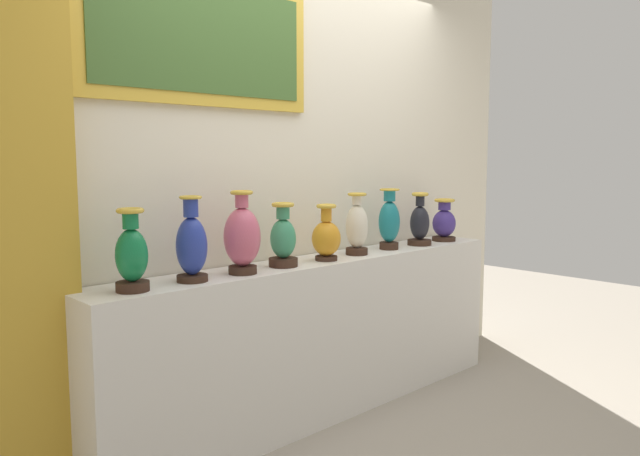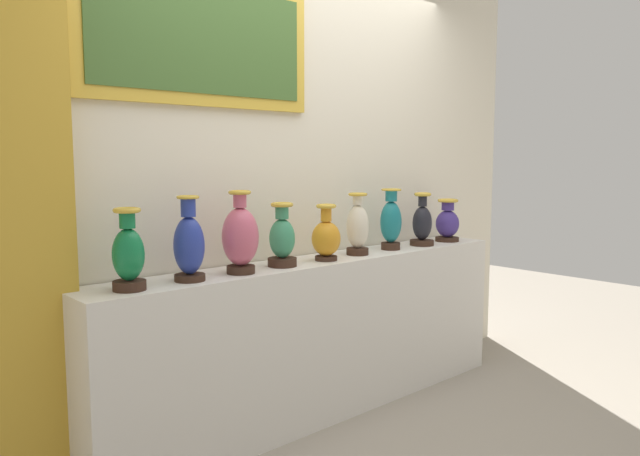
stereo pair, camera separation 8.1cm
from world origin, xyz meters
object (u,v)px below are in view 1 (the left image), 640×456
object	(u,v)px
vase_cobalt	(192,246)
vase_onyx	(420,224)
vase_indigo	(444,222)
vase_jade	(283,239)
vase_rose	(242,237)
vase_ivory	(357,227)
vase_teal	(389,222)
vase_emerald	(132,255)
vase_amber	(326,237)

from	to	relation	value
vase_cobalt	vase_onyx	size ratio (longest dim) A/B	1.15
vase_indigo	vase_jade	bearing A→B (deg)	-179.76
vase_rose	vase_ivory	size ratio (longest dim) A/B	1.12
vase_cobalt	vase_teal	size ratio (longest dim) A/B	1.04
vase_cobalt	vase_emerald	bearing A→B (deg)	-179.15
vase_onyx	vase_rose	bearing A→B (deg)	-179.47
vase_cobalt	vase_ivory	bearing A→B (deg)	0.91
vase_ivory	vase_indigo	world-z (taller)	vase_ivory
vase_cobalt	vase_jade	bearing A→B (deg)	1.23
vase_ivory	vase_teal	world-z (taller)	vase_teal
vase_amber	vase_indigo	distance (m)	1.15
vase_jade	vase_teal	bearing A→B (deg)	0.81
vase_rose	vase_jade	distance (m)	0.28
vase_rose	vase_jade	size ratio (longest dim) A/B	1.22
vase_ivory	vase_teal	xyz separation A→B (m)	(0.30, 0.01, 0.01)
vase_amber	vase_teal	distance (m)	0.58
vase_teal	vase_ivory	bearing A→B (deg)	-178.79
vase_indigo	vase_rose	bearing A→B (deg)	-179.21
vase_cobalt	vase_teal	world-z (taller)	vase_cobalt
vase_cobalt	vase_amber	size ratio (longest dim) A/B	1.26
vase_teal	vase_jade	bearing A→B (deg)	-179.19
vase_jade	vase_teal	world-z (taller)	vase_teal
vase_rose	vase_indigo	xyz separation A→B (m)	(1.71, 0.02, -0.05)
vase_rose	vase_amber	xyz separation A→B (m)	(0.57, -0.00, -0.05)
vase_onyx	vase_emerald	bearing A→B (deg)	-179.67
vase_emerald	vase_teal	world-z (taller)	vase_teal
vase_teal	vase_cobalt	bearing A→B (deg)	-179.02
vase_ivory	vase_teal	bearing A→B (deg)	1.21
vase_emerald	vase_cobalt	world-z (taller)	vase_cobalt
vase_jade	vase_amber	world-z (taller)	vase_jade
vase_teal	vase_onyx	world-z (taller)	vase_teal
vase_rose	vase_jade	bearing A→B (deg)	3.70
vase_jade	vase_rose	bearing A→B (deg)	-176.30
vase_amber	vase_indigo	xyz separation A→B (m)	(1.15, 0.02, -0.00)
vase_rose	vase_onyx	world-z (taller)	vase_rose
vase_amber	vase_onyx	bearing A→B (deg)	0.92
vase_rose	vase_onyx	xyz separation A→B (m)	(1.43, 0.01, -0.04)
vase_rose	vase_amber	distance (m)	0.57
vase_cobalt	vase_indigo	size ratio (longest dim) A/B	1.36
vase_emerald	vase_amber	size ratio (longest dim) A/B	1.14
vase_cobalt	vase_jade	distance (m)	0.55
vase_rose	vase_indigo	distance (m)	1.71
vase_rose	vase_onyx	distance (m)	1.43
vase_rose	vase_indigo	world-z (taller)	vase_rose
vase_rose	vase_teal	xyz separation A→B (m)	(1.14, 0.03, -0.01)
vase_cobalt	vase_indigo	world-z (taller)	vase_cobalt
vase_cobalt	vase_rose	world-z (taller)	vase_rose
vase_rose	vase_ivory	distance (m)	0.84
vase_cobalt	vase_ivory	xyz separation A→B (m)	(1.12, 0.02, -0.00)
vase_emerald	vase_jade	distance (m)	0.85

